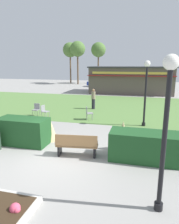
{
  "coord_description": "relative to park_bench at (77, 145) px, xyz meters",
  "views": [
    {
      "loc": [
        3.15,
        -6.86,
        3.66
      ],
      "look_at": [
        0.28,
        4.18,
        1.0
      ],
      "focal_mm": 32.72,
      "sensor_mm": 36.0,
      "label": 1
    }
  ],
  "objects": [
    {
      "name": "tree_left_bg",
      "position": [
        -9.49,
        29.9,
        5.9
      ],
      "size": [
        2.8,
        2.8,
        7.85
      ],
      "color": "brown",
      "rests_on": "ground_plane"
    },
    {
      "name": "tree_center_bg",
      "position": [
        -11.45,
        31.31,
        5.86
      ],
      "size": [
        2.8,
        2.8,
        7.81
      ],
      "color": "brown",
      "rests_on": "ground_plane"
    },
    {
      "name": "ground_plane",
      "position": [
        -0.7,
        -0.48,
        -0.48
      ],
      "size": [
        80.0,
        80.0,
        0.0
      ],
      "primitive_type": "plane",
      "color": "#999691"
    },
    {
      "name": "tree_right_bg",
      "position": [
        -6.14,
        32.49,
        5.87
      ],
      "size": [
        2.8,
        2.8,
        7.82
      ],
      "color": "brown",
      "rests_on": "ground_plane"
    },
    {
      "name": "park_bench",
      "position": [
        0.0,
        0.0,
        0.0
      ],
      "size": [
        1.75,
        0.74,
        0.95
      ],
      "color": "olive",
      "rests_on": "ground_plane"
    },
    {
      "name": "lawn_patch",
      "position": [
        -0.7,
        10.6,
        -0.48
      ],
      "size": [
        36.0,
        12.0,
        0.01
      ],
      "primitive_type": "cube",
      "color": "#5B8442",
      "rests_on": "ground_plane"
    },
    {
      "name": "parked_car_west_slot",
      "position": [
        -4.58,
        26.61,
        0.16
      ],
      "size": [
        4.23,
        2.12,
        1.2
      ],
      "color": "navy",
      "rests_on": "ground_plane"
    },
    {
      "name": "person_strolling",
      "position": [
        -1.48,
        9.06,
        0.38
      ],
      "size": [
        0.34,
        0.34,
        1.69
      ],
      "rotation": [
        0.0,
        0.0,
        0.35
      ],
      "color": "#23232D",
      "rests_on": "ground_plane"
    },
    {
      "name": "cafe_chair_east",
      "position": [
        -4.14,
        5.35,
        0.05
      ],
      "size": [
        0.49,
        0.49,
        0.89
      ],
      "color": "gray",
      "rests_on": "ground_plane"
    },
    {
      "name": "hedge_left",
      "position": [
        -2.85,
        0.67,
        0.14
      ],
      "size": [
        2.37,
        1.1,
        1.24
      ],
      "primitive_type": "cube",
      "color": "#1E4C23",
      "rests_on": "ground_plane"
    },
    {
      "name": "ornamental_grass_behind_left",
      "position": [
        1.59,
        1.12,
        0.03
      ],
      "size": [
        0.69,
        0.69,
        1.03
      ],
      "primitive_type": "cone",
      "color": "#D1BC7F",
      "rests_on": "ground_plane"
    },
    {
      "name": "lamppost_near",
      "position": [
        3.02,
        -2.48,
        1.98
      ],
      "size": [
        0.36,
        0.36,
        3.89
      ],
      "color": "black",
      "rests_on": "ground_plane"
    },
    {
      "name": "ornamental_grass_behind_right",
      "position": [
        1.74,
        1.11,
        0.18
      ],
      "size": [
        0.73,
        0.73,
        1.32
      ],
      "primitive_type": "cone",
      "color": "#D1BC7F",
      "rests_on": "ground_plane"
    },
    {
      "name": "cafe_chair_west",
      "position": [
        -4.96,
        5.75,
        0.05
      ],
      "size": [
        0.44,
        0.44,
        0.89
      ],
      "color": "gray",
      "rests_on": "ground_plane"
    },
    {
      "name": "cafe_chair_center",
      "position": [
        -1.0,
        5.59,
        0.05
      ],
      "size": [
        0.57,
        0.57,
        0.89
      ],
      "color": "gray",
      "rests_on": "ground_plane"
    },
    {
      "name": "food_kiosk",
      "position": [
        0.94,
        20.12,
        1.24
      ],
      "size": [
        10.55,
        5.41,
        3.42
      ],
      "color": "#594C47",
      "rests_on": "ground_plane"
    },
    {
      "name": "ornamental_grass_behind_center",
      "position": [
        -1.84,
        1.4,
        0.13
      ],
      "size": [
        0.71,
        0.71,
        1.22
      ],
      "primitive_type": "cone",
      "color": "#D1BC7F",
      "rests_on": "ground_plane"
    },
    {
      "name": "lamppost_mid",
      "position": [
        2.63,
        5.08,
        1.98
      ],
      "size": [
        0.36,
        0.36,
        3.89
      ],
      "color": "black",
      "rests_on": "ground_plane"
    },
    {
      "name": "hedge_right",
      "position": [
        2.69,
        0.35,
        0.09
      ],
      "size": [
        2.76,
        1.1,
        1.13
      ],
      "primitive_type": "cube",
      "color": "#1E4C23",
      "rests_on": "ground_plane"
    }
  ]
}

